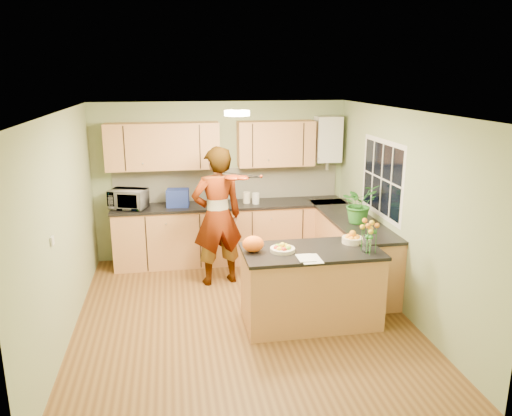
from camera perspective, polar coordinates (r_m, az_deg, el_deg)
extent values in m
plane|color=brown|center=(6.33, -1.59, -12.24)|extent=(4.50, 4.50, 0.00)
cube|color=white|center=(5.64, -1.78, 10.97)|extent=(4.00, 4.50, 0.02)
cube|color=#8FA072|center=(8.03, -3.96, 3.14)|extent=(4.00, 0.02, 2.50)
cube|color=#8FA072|center=(3.79, 3.25, -10.77)|extent=(4.00, 0.02, 2.50)
cube|color=#8FA072|center=(5.94, -21.18, -2.14)|extent=(0.02, 4.50, 2.50)
cube|color=#8FA072|center=(6.44, 16.21, -0.41)|extent=(0.02, 4.50, 2.50)
cube|color=#B57C48|center=(7.96, -2.92, -2.91)|extent=(3.60, 0.60, 0.90)
cube|color=black|center=(7.82, -2.96, 0.34)|extent=(3.64, 0.62, 0.04)
cube|color=#B57C48|center=(7.31, 10.75, -4.83)|extent=(0.60, 2.20, 0.90)
cube|color=black|center=(7.16, 10.86, -1.29)|extent=(0.62, 2.24, 0.04)
cube|color=#EDE7CD|center=(8.04, -3.24, 2.80)|extent=(3.60, 0.02, 0.52)
cube|color=#B57C48|center=(7.72, -10.62, 6.97)|extent=(1.70, 0.34, 0.70)
cube|color=#B57C48|center=(7.89, 2.28, 7.38)|extent=(1.20, 0.34, 0.70)
cube|color=silver|center=(8.12, 8.21, 7.80)|extent=(0.40, 0.30, 0.72)
cylinder|color=#AFAFB3|center=(8.18, 8.10, 5.02)|extent=(0.06, 0.06, 0.20)
cube|color=silver|center=(6.90, 14.21, 3.30)|extent=(0.01, 1.30, 1.05)
cube|color=black|center=(6.90, 14.18, 3.29)|extent=(0.01, 1.18, 0.92)
cube|color=silver|center=(5.36, -22.26, -3.49)|extent=(0.02, 0.09, 0.09)
cylinder|color=#FFEABF|center=(5.94, -2.19, 10.78)|extent=(0.30, 0.30, 0.06)
cylinder|color=silver|center=(5.94, -2.19, 11.07)|extent=(0.10, 0.10, 0.02)
cube|color=#B57C48|center=(6.04, 6.26, -9.05)|extent=(1.57, 0.79, 0.88)
cube|color=black|center=(5.87, 6.39, -4.93)|extent=(1.61, 0.83, 0.04)
cylinder|color=beige|center=(5.77, 3.05, -4.77)|extent=(0.29, 0.29, 0.04)
cylinder|color=beige|center=(6.16, 10.95, -3.61)|extent=(0.25, 0.25, 0.07)
cylinder|color=silver|center=(5.86, 12.57, -3.99)|extent=(0.10, 0.10, 0.20)
ellipsoid|color=orange|center=(5.73, -0.33, -4.12)|extent=(0.30, 0.28, 0.19)
cube|color=silver|center=(5.57, 6.26, -5.78)|extent=(0.22, 0.31, 0.01)
imported|color=#D8A184|center=(6.97, -4.44, -0.97)|extent=(0.80, 0.61, 1.97)
imported|color=silver|center=(7.74, -14.39, 1.00)|extent=(0.62, 0.51, 0.29)
cube|color=navy|center=(7.72, -8.92, 1.16)|extent=(0.36, 0.28, 0.26)
cylinder|color=#AFAFB3|center=(7.80, -4.13, 1.33)|extent=(0.17, 0.17, 0.23)
sphere|color=black|center=(7.77, -4.15, 2.47)|extent=(0.08, 0.08, 0.08)
cylinder|color=beige|center=(7.83, -1.08, 1.20)|extent=(0.13, 0.13, 0.17)
cylinder|color=silver|center=(7.79, -0.02, 1.11)|extent=(0.13, 0.13, 0.17)
imported|color=#2A7226|center=(6.89, 11.69, 0.51)|extent=(0.60, 0.56, 0.54)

